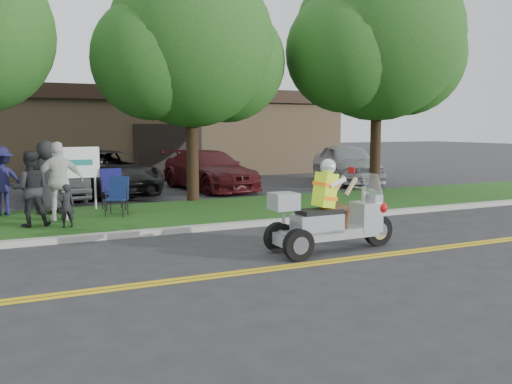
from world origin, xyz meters
name	(u,v)px	position (x,y,z in m)	size (l,w,h in m)	color
ground	(299,257)	(0.00, 0.00, 0.00)	(120.00, 120.00, 0.00)	#28282B
centerline_near	(316,265)	(0.00, -0.58, 0.01)	(60.00, 0.10, 0.01)	gold
centerline_far	(311,262)	(0.00, -0.42, 0.01)	(60.00, 0.10, 0.01)	gold
curb	(231,225)	(0.00, 3.05, 0.06)	(60.00, 0.25, 0.12)	#A8A89E
grass_verge	(200,212)	(0.00, 5.20, 0.06)	(60.00, 4.00, 0.10)	#1D4813
commercial_building	(145,132)	(2.00, 18.98, 2.01)	(18.00, 8.20, 4.00)	#9E7F5B
tree_mid	(192,52)	(0.55, 7.23, 4.43)	(5.88, 4.80, 7.05)	#332114
tree_right	(379,44)	(7.06, 7.03, 5.03)	(6.86, 5.60, 8.07)	#332114
business_sign	(75,166)	(-2.90, 6.60, 1.26)	(1.25, 0.06, 1.75)	silver
trike_scooter	(329,220)	(0.71, 0.15, 0.59)	(2.59, 0.87, 1.70)	black
lawn_chair_a	(118,194)	(-2.06, 5.36, 0.64)	(0.69, 0.69, 0.95)	black
lawn_chair_b	(113,186)	(-2.00, 6.38, 0.71)	(0.59, 0.61, 1.07)	black
spectator_adult_mid	(31,189)	(-4.07, 4.62, 0.93)	(0.80, 0.63, 1.65)	black
spectator_adult_right	(59,181)	(-3.42, 5.14, 1.02)	(1.07, 0.45, 1.83)	silver
spectator_chair_a	(1,181)	(-4.64, 6.55, 0.95)	(1.09, 0.63, 1.69)	#191844
spectator_chair_b	(47,177)	(-3.60, 6.35, 1.02)	(0.90, 0.58, 1.83)	black
child_left	(66,206)	(-3.39, 4.17, 0.58)	(0.34, 0.23, 0.94)	black
parked_car_left	(55,177)	(-3.11, 9.99, 0.71)	(1.51, 4.32, 1.42)	#2F2F31
parked_car_mid	(106,172)	(-1.41, 10.69, 0.74)	(2.44, 5.29, 1.47)	black
parked_car_right	(209,170)	(2.19, 10.36, 0.71)	(1.99, 4.89, 1.42)	#440F12
parked_car_far_right	(347,163)	(8.00, 10.12, 0.81)	(1.90, 4.73, 1.61)	#9D9FA4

